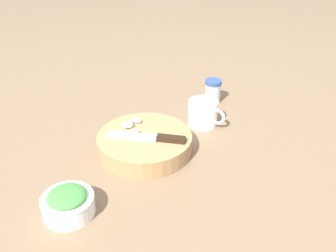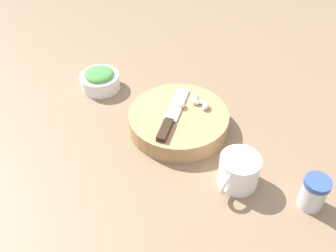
{
  "view_description": "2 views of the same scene",
  "coord_description": "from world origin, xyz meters",
  "px_view_note": "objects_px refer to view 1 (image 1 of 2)",
  "views": [
    {
      "loc": [
        0.58,
        0.59,
        0.57
      ],
      "look_at": [
        0.01,
        0.02,
        0.09
      ],
      "focal_mm": 40.0,
      "sensor_mm": 36.0,
      "label": 1
    },
    {
      "loc": [
        -0.49,
        0.43,
        0.65
      ],
      "look_at": [
        0.02,
        0.01,
        0.05
      ],
      "focal_mm": 40.0,
      "sensor_mm": 36.0,
      "label": 2
    }
  ],
  "objects_px": {
    "cutting_board": "(145,143)",
    "spice_jar": "(213,91)",
    "herb_bowl": "(68,203)",
    "coffee_mug": "(203,113)",
    "garlic_cloves": "(132,126)",
    "chef_knife": "(151,137)"
  },
  "relations": [
    {
      "from": "herb_bowl",
      "to": "coffee_mug",
      "type": "height_order",
      "value": "coffee_mug"
    },
    {
      "from": "herb_bowl",
      "to": "coffee_mug",
      "type": "xyz_separation_m",
      "value": [
        -0.49,
        -0.04,
        0.01
      ]
    },
    {
      "from": "cutting_board",
      "to": "herb_bowl",
      "type": "distance_m",
      "value": 0.28
    },
    {
      "from": "garlic_cloves",
      "to": "cutting_board",
      "type": "bearing_deg",
      "value": 89.48
    },
    {
      "from": "cutting_board",
      "to": "spice_jar",
      "type": "bearing_deg",
      "value": -170.86
    },
    {
      "from": "garlic_cloves",
      "to": "coffee_mug",
      "type": "xyz_separation_m",
      "value": [
        -0.22,
        0.07,
        -0.02
      ]
    },
    {
      "from": "herb_bowl",
      "to": "spice_jar",
      "type": "distance_m",
      "value": 0.64
    },
    {
      "from": "cutting_board",
      "to": "garlic_cloves",
      "type": "relative_size",
      "value": 3.39
    },
    {
      "from": "herb_bowl",
      "to": "spice_jar",
      "type": "bearing_deg",
      "value": -169.29
    },
    {
      "from": "chef_knife",
      "to": "garlic_cloves",
      "type": "xyz_separation_m",
      "value": [
        0.0,
        -0.08,
        0.0
      ]
    },
    {
      "from": "chef_knife",
      "to": "garlic_cloves",
      "type": "distance_m",
      "value": 0.08
    },
    {
      "from": "chef_knife",
      "to": "garlic_cloves",
      "type": "bearing_deg",
      "value": 56.57
    },
    {
      "from": "spice_jar",
      "to": "coffee_mug",
      "type": "bearing_deg",
      "value": 28.69
    },
    {
      "from": "cutting_board",
      "to": "chef_knife",
      "type": "height_order",
      "value": "chef_knife"
    },
    {
      "from": "garlic_cloves",
      "to": "spice_jar",
      "type": "height_order",
      "value": "spice_jar"
    },
    {
      "from": "cutting_board",
      "to": "coffee_mug",
      "type": "relative_size",
      "value": 2.16
    },
    {
      "from": "cutting_board",
      "to": "coffee_mug",
      "type": "bearing_deg",
      "value": 175.32
    },
    {
      "from": "cutting_board",
      "to": "garlic_cloves",
      "type": "bearing_deg",
      "value": -90.52
    },
    {
      "from": "chef_knife",
      "to": "spice_jar",
      "type": "bearing_deg",
      "value": -20.9
    },
    {
      "from": "garlic_cloves",
      "to": "coffee_mug",
      "type": "bearing_deg",
      "value": 162.31
    },
    {
      "from": "herb_bowl",
      "to": "spice_jar",
      "type": "relative_size",
      "value": 1.48
    },
    {
      "from": "herb_bowl",
      "to": "chef_knife",
      "type": "bearing_deg",
      "value": -172.33
    }
  ]
}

